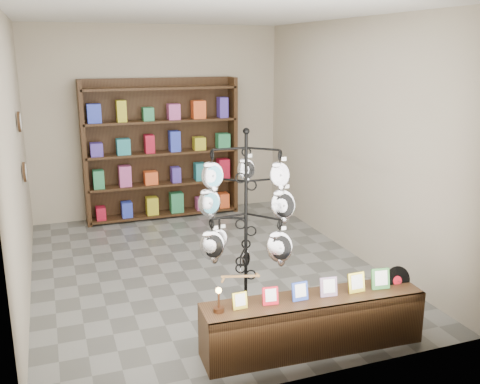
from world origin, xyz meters
The scene contains 6 objects.
ground centered at (0.00, 0.00, 0.00)m, with size 5.00×5.00×0.00m, color slate.
room_envelope centered at (0.00, 0.00, 1.85)m, with size 5.00×5.00×5.00m.
display_tree centered at (0.02, -1.44, 1.12)m, with size 1.04×1.04×1.93m.
front_shelf centered at (0.41, -2.11, 0.25)m, with size 2.03×0.51×0.71m.
back_shelving centered at (0.00, 2.30, 1.03)m, with size 2.42×0.36×2.20m.
wall_clocks centered at (-1.97, 0.80, 1.50)m, with size 0.03×0.24×0.84m.
Camera 1 is at (-1.67, -5.93, 2.60)m, focal length 40.00 mm.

